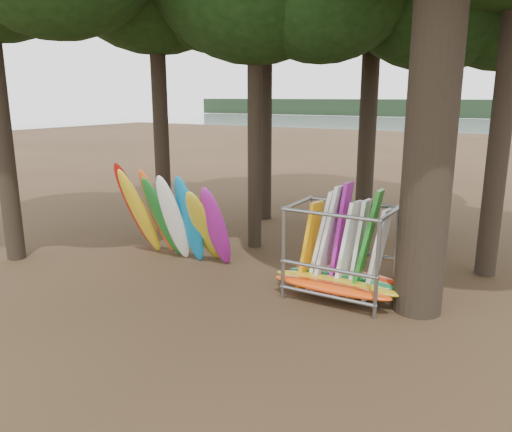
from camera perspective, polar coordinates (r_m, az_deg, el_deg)
The scene contains 4 objects.
ground at distance 13.21m, azimuth -0.90°, elevation -7.57°, with size 120.00×120.00×0.00m, color #47331E.
lake at distance 70.99m, azimuth 25.28°, elevation 8.44°, with size 160.00×160.00×0.00m, color gray.
kayak_row at distance 14.73m, azimuth -9.71°, elevation -0.16°, with size 3.79×2.02×3.02m.
storage_rack at distance 12.11m, azimuth 9.58°, elevation -4.52°, with size 3.18×1.59×2.79m.
Camera 1 is at (6.38, -10.54, 4.76)m, focal length 35.00 mm.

